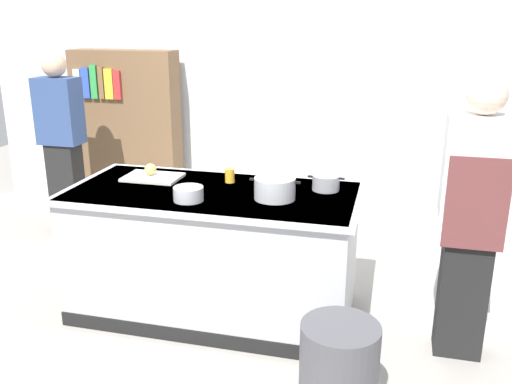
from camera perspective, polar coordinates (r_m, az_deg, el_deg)
ground_plane at (r=4.10m, az=-4.17°, el=-11.97°), size 10.00×10.00×0.00m
back_wall at (r=5.61m, az=2.39°, el=12.32°), size 6.40×0.12×3.00m
counter_island at (r=3.89m, az=-4.33°, el=-6.00°), size 1.98×0.98×0.90m
cutting_board at (r=4.07m, az=-10.57°, el=1.50°), size 0.40×0.28×0.02m
onion at (r=4.08m, az=-10.80°, el=2.30°), size 0.09×0.09×0.09m
stock_pot at (r=3.55m, az=1.94°, el=0.38°), size 0.33×0.26×0.14m
sauce_pan at (r=3.76m, az=7.20°, el=0.96°), size 0.25×0.18×0.10m
mixing_bowl at (r=3.54m, az=-6.97°, el=-0.18°), size 0.19×0.19×0.09m
juice_cup at (r=3.91m, az=-2.71°, el=1.71°), size 0.07×0.07×0.10m
trash_bin at (r=3.03m, az=8.48°, el=-17.88°), size 0.41×0.41×0.55m
person_chef at (r=3.47m, az=21.33°, el=-2.23°), size 0.38×0.25×1.72m
person_guest at (r=5.43m, az=-19.30°, el=4.86°), size 0.38×0.24×1.72m
bookshelf at (r=5.95m, az=-13.05°, el=5.88°), size 1.10×0.31×1.70m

